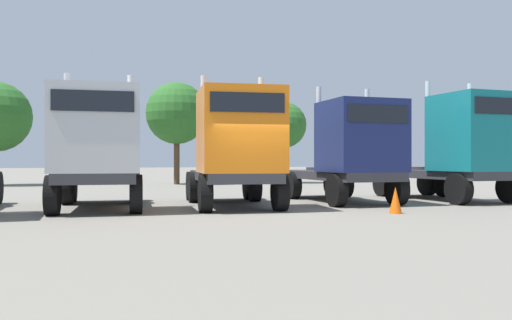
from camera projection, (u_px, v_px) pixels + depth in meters
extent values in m
plane|color=slate|center=(253.00, 212.00, 15.43)|extent=(200.00, 200.00, 0.00)
cube|color=#333338|center=(99.00, 176.00, 17.00)|extent=(2.72, 6.18, 0.30)
cube|color=#B7BABF|center=(96.00, 130.00, 15.34)|extent=(2.62, 2.80, 2.43)
cube|color=black|center=(93.00, 101.00, 14.06)|extent=(2.10, 0.22, 0.55)
cylinder|color=silver|center=(130.00, 123.00, 16.97)|extent=(0.20, 0.20, 3.03)
cylinder|color=silver|center=(67.00, 122.00, 16.53)|extent=(0.20, 0.20, 3.03)
cylinder|color=#333338|center=(101.00, 169.00, 18.29)|extent=(1.19, 1.19, 0.12)
cylinder|color=black|center=(136.00, 194.00, 15.01)|extent=(0.44, 1.12, 1.10)
cylinder|color=black|center=(52.00, 195.00, 14.51)|extent=(0.44, 1.12, 1.10)
cylinder|color=black|center=(135.00, 188.00, 18.62)|extent=(0.44, 1.12, 1.10)
cylinder|color=black|center=(68.00, 188.00, 18.12)|extent=(0.44, 1.12, 1.10)
cylinder|color=black|center=(134.00, 186.00, 19.69)|extent=(0.44, 1.12, 1.10)
cylinder|color=black|center=(71.00, 187.00, 19.19)|extent=(0.44, 1.12, 1.10)
cube|color=#333338|center=(231.00, 176.00, 17.87)|extent=(2.91, 6.29, 0.30)
cube|color=orange|center=(240.00, 131.00, 16.14)|extent=(2.68, 2.81, 2.50)
cube|color=black|center=(248.00, 102.00, 14.88)|extent=(2.09, 0.29, 0.55)
cylinder|color=silver|center=(261.00, 125.00, 17.72)|extent=(0.20, 0.20, 3.10)
cylinder|color=silver|center=(203.00, 124.00, 17.34)|extent=(0.20, 0.20, 3.10)
cylinder|color=#333338|center=(225.00, 169.00, 19.18)|extent=(1.22, 1.22, 0.12)
cylinder|color=black|center=(280.00, 193.00, 15.80)|extent=(0.48, 1.11, 1.07)
cylinder|color=black|center=(205.00, 194.00, 15.36)|extent=(0.48, 1.11, 1.07)
cylinder|color=black|center=(255.00, 187.00, 19.50)|extent=(0.48, 1.11, 1.07)
cylinder|color=black|center=(194.00, 187.00, 19.06)|extent=(0.48, 1.11, 1.07)
cylinder|color=black|center=(249.00, 185.00, 20.58)|extent=(0.48, 1.11, 1.07)
cylinder|color=black|center=(191.00, 186.00, 20.14)|extent=(0.48, 1.11, 1.07)
cube|color=#333338|center=(335.00, 175.00, 19.77)|extent=(2.30, 6.17, 0.30)
cube|color=navy|center=(361.00, 137.00, 17.92)|extent=(2.44, 2.31, 2.37)
cube|color=black|center=(379.00, 114.00, 16.82)|extent=(2.10, 0.08, 0.55)
cylinder|color=silver|center=(367.00, 130.00, 19.43)|extent=(0.18, 0.18, 2.97)
cylinder|color=silver|center=(319.00, 129.00, 18.87)|extent=(0.18, 0.18, 2.97)
cylinder|color=#333338|center=(320.00, 169.00, 21.06)|extent=(1.12, 1.12, 0.12)
cylinder|color=black|center=(397.00, 189.00, 17.84)|extent=(0.37, 1.06, 1.05)
cylinder|color=black|center=(337.00, 191.00, 17.18)|extent=(0.37, 1.06, 1.05)
cylinder|color=black|center=(344.00, 185.00, 21.50)|extent=(0.37, 1.06, 1.05)
cylinder|color=black|center=(293.00, 185.00, 20.84)|extent=(0.37, 1.06, 1.05)
cylinder|color=black|center=(332.00, 183.00, 22.55)|extent=(0.37, 1.06, 1.05)
cylinder|color=black|center=(283.00, 184.00, 21.89)|extent=(0.37, 1.06, 1.05)
cube|color=#333338|center=(443.00, 174.00, 20.39)|extent=(2.28, 5.81, 0.30)
cube|color=#14727A|center=(475.00, 133.00, 18.78)|extent=(2.43, 2.42, 2.68)
cube|color=black|center=(501.00, 106.00, 17.64)|extent=(2.10, 0.07, 0.55)
cylinder|color=silver|center=(470.00, 127.00, 20.36)|extent=(0.18, 0.18, 3.28)
cylinder|color=silver|center=(428.00, 126.00, 19.74)|extent=(0.18, 0.18, 3.28)
cylinder|color=#333338|center=(422.00, 168.00, 21.59)|extent=(1.12, 1.12, 0.12)
cylinder|color=black|center=(511.00, 188.00, 18.68)|extent=(0.36, 1.07, 1.07)
cylinder|color=black|center=(459.00, 189.00, 17.95)|extent=(0.36, 1.07, 1.07)
cylinder|color=black|center=(444.00, 184.00, 21.97)|extent=(0.36, 1.07, 1.07)
cylinder|color=black|center=(398.00, 185.00, 21.25)|extent=(0.36, 1.07, 1.07)
cylinder|color=black|center=(428.00, 183.00, 23.01)|extent=(0.36, 1.07, 1.07)
cylinder|color=black|center=(383.00, 183.00, 22.29)|extent=(0.36, 1.07, 1.07)
cone|color=#F2590C|center=(395.00, 200.00, 15.07)|extent=(0.36, 0.36, 0.75)
cylinder|color=#4C3823|center=(177.00, 161.00, 33.57)|extent=(0.36, 0.36, 2.90)
sphere|color=#286023|center=(177.00, 113.00, 33.58)|extent=(3.86, 3.86, 3.86)
cylinder|color=#4C3823|center=(283.00, 163.00, 35.49)|extent=(0.36, 0.36, 2.61)
sphere|color=#286023|center=(283.00, 125.00, 35.49)|extent=(3.04, 3.04, 3.04)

